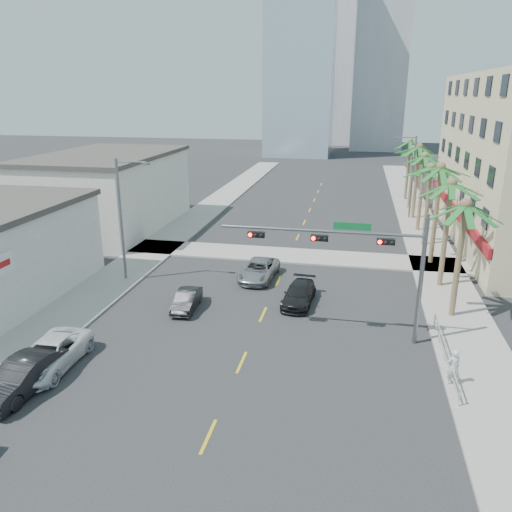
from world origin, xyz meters
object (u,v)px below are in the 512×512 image
Objects in this scene: car_lane_right at (299,294)px; car_lane_center at (259,270)px; car_parked_mid at (23,376)px; traffic_signal_mast at (362,254)px; car_parked_far at (49,355)px; car_lane_left at (187,300)px; pedestrian at (453,367)px.

car_lane_center is at bearing 134.63° from car_lane_right.
car_parked_mid reaches higher than car_lane_center.
traffic_signal_mast is at bearing -44.34° from car_lane_center.
traffic_signal_mast is 2.21× the size of car_lane_center.
car_parked_far is (0.00, 2.11, -0.04)m from car_parked_mid.
car_lane_left is at bearing 169.85° from traffic_signal_mast.
car_parked_mid is 11.36m from car_lane_left.
car_parked_mid is at bearing -110.99° from car_lane_center.
car_parked_far is 9.44m from car_lane_left.
traffic_signal_mast reaches higher than pedestrian.
car_lane_left is at bearing -114.77° from car_lane_center.
traffic_signal_mast is 11.84m from car_lane_center.
pedestrian reaches higher than car_lane_right.
car_lane_center is (7.90, 16.79, -0.09)m from car_parked_mid.
car_lane_right reaches higher than car_lane_left.
car_lane_center is (7.90, 14.67, -0.05)m from car_parked_far.
car_parked_far is at bearing -157.07° from traffic_signal_mast.
car_lane_center is (-7.28, 8.25, -4.36)m from traffic_signal_mast.
car_parked_far is 1.07× the size of car_lane_center.
car_parked_far is at bearing -121.92° from car_lane_left.
car_lane_left is at bearing -38.52° from pedestrian.
pedestrian is (4.52, -4.11, -4.03)m from traffic_signal_mast.
car_parked_mid reaches higher than car_parked_far.
pedestrian is (19.70, 4.43, 0.24)m from car_parked_mid.
car_parked_mid is 0.96× the size of car_lane_center.
car_lane_center is 5.32m from car_lane_right.
traffic_signal_mast reaches higher than car_lane_left.
pedestrian is at bearing -42.11° from car_lane_center.
pedestrian is at bearing -42.29° from traffic_signal_mast.
car_lane_left is at bearing 71.91° from car_parked_mid.
car_lane_center is at bearing 56.87° from car_lane_left.
car_lane_right is (11.40, 12.77, -0.14)m from car_parked_mid.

